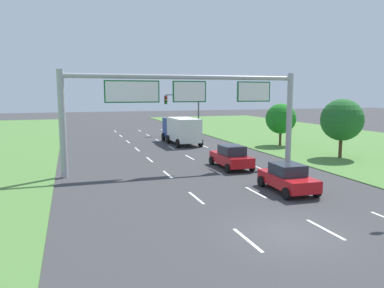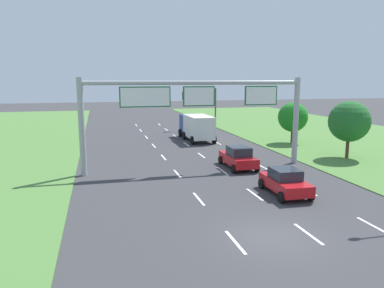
{
  "view_description": "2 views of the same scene",
  "coord_description": "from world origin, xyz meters",
  "px_view_note": "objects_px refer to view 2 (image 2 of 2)",
  "views": [
    {
      "loc": [
        -7.95,
        -12.17,
        5.51
      ],
      "look_at": [
        0.78,
        14.39,
        1.67
      ],
      "focal_mm": 35.0,
      "sensor_mm": 36.0,
      "label": 1
    },
    {
      "loc": [
        -7.22,
        -14.15,
        6.92
      ],
      "look_at": [
        -0.02,
        14.5,
        1.73
      ],
      "focal_mm": 35.0,
      "sensor_mm": 36.0,
      "label": 2
    }
  ],
  "objects_px": {
    "roadside_tree_mid": "(349,121)",
    "roadside_tree_far": "(293,117)",
    "sign_gantry": "(196,105)",
    "car_lead_silver": "(238,157)",
    "box_truck": "(196,126)",
    "traffic_light_mast": "(202,101)",
    "car_near_red": "(285,182)"
  },
  "relations": [
    {
      "from": "roadside_tree_mid",
      "to": "roadside_tree_far",
      "type": "height_order",
      "value": "roadside_tree_mid"
    },
    {
      "from": "sign_gantry",
      "to": "roadside_tree_far",
      "type": "xyz_separation_m",
      "value": [
        12.88,
        8.53,
        -2.1
      ]
    },
    {
      "from": "roadside_tree_far",
      "to": "car_lead_silver",
      "type": "bearing_deg",
      "value": -136.83
    },
    {
      "from": "box_truck",
      "to": "traffic_light_mast",
      "type": "xyz_separation_m",
      "value": [
        3.12,
        8.75,
        2.28
      ]
    },
    {
      "from": "car_lead_silver",
      "to": "roadside_tree_mid",
      "type": "relative_size",
      "value": 0.85
    },
    {
      "from": "car_lead_silver",
      "to": "sign_gantry",
      "type": "relative_size",
      "value": 0.25
    },
    {
      "from": "car_lead_silver",
      "to": "box_truck",
      "type": "bearing_deg",
      "value": 89.64
    },
    {
      "from": "car_lead_silver",
      "to": "traffic_light_mast",
      "type": "height_order",
      "value": "traffic_light_mast"
    },
    {
      "from": "sign_gantry",
      "to": "box_truck",
      "type": "bearing_deg",
      "value": 75.29
    },
    {
      "from": "sign_gantry",
      "to": "roadside_tree_far",
      "type": "relative_size",
      "value": 3.9
    },
    {
      "from": "car_near_red",
      "to": "car_lead_silver",
      "type": "height_order",
      "value": "car_lead_silver"
    },
    {
      "from": "car_near_red",
      "to": "box_truck",
      "type": "xyz_separation_m",
      "value": [
        -0.04,
        20.86,
        0.8
      ]
    },
    {
      "from": "sign_gantry",
      "to": "roadside_tree_mid",
      "type": "distance_m",
      "value": 13.86
    },
    {
      "from": "box_truck",
      "to": "sign_gantry",
      "type": "bearing_deg",
      "value": -105.85
    },
    {
      "from": "roadside_tree_mid",
      "to": "box_truck",
      "type": "bearing_deg",
      "value": 128.66
    },
    {
      "from": "box_truck",
      "to": "roadside_tree_far",
      "type": "bearing_deg",
      "value": -27.79
    },
    {
      "from": "traffic_light_mast",
      "to": "box_truck",
      "type": "bearing_deg",
      "value": -109.61
    },
    {
      "from": "car_near_red",
      "to": "box_truck",
      "type": "bearing_deg",
      "value": 92.1
    },
    {
      "from": "car_lead_silver",
      "to": "box_truck",
      "type": "distance_m",
      "value": 13.77
    },
    {
      "from": "traffic_light_mast",
      "to": "roadside_tree_mid",
      "type": "distance_m",
      "value": 22.75
    },
    {
      "from": "car_near_red",
      "to": "box_truck",
      "type": "distance_m",
      "value": 20.87
    },
    {
      "from": "car_lead_silver",
      "to": "box_truck",
      "type": "height_order",
      "value": "box_truck"
    },
    {
      "from": "car_near_red",
      "to": "roadside_tree_far",
      "type": "distance_m",
      "value": 18.77
    },
    {
      "from": "sign_gantry",
      "to": "traffic_light_mast",
      "type": "xyz_separation_m",
      "value": [
        6.6,
        22.01,
        -1.08
      ]
    },
    {
      "from": "traffic_light_mast",
      "to": "car_lead_silver",
      "type": "bearing_deg",
      "value": -98.44
    },
    {
      "from": "car_lead_silver",
      "to": "box_truck",
      "type": "xyz_separation_m",
      "value": [
        0.22,
        13.75,
        0.76
      ]
    },
    {
      "from": "car_lead_silver",
      "to": "sign_gantry",
      "type": "xyz_separation_m",
      "value": [
        -3.26,
        0.5,
        4.12
      ]
    },
    {
      "from": "sign_gantry",
      "to": "car_lead_silver",
      "type": "bearing_deg",
      "value": -8.67
    },
    {
      "from": "car_lead_silver",
      "to": "box_truck",
      "type": "relative_size",
      "value": 0.6
    },
    {
      "from": "car_near_red",
      "to": "roadside_tree_mid",
      "type": "relative_size",
      "value": 0.8
    },
    {
      "from": "car_near_red",
      "to": "traffic_light_mast",
      "type": "distance_m",
      "value": 29.93
    },
    {
      "from": "traffic_light_mast",
      "to": "roadside_tree_far",
      "type": "height_order",
      "value": "traffic_light_mast"
    }
  ]
}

